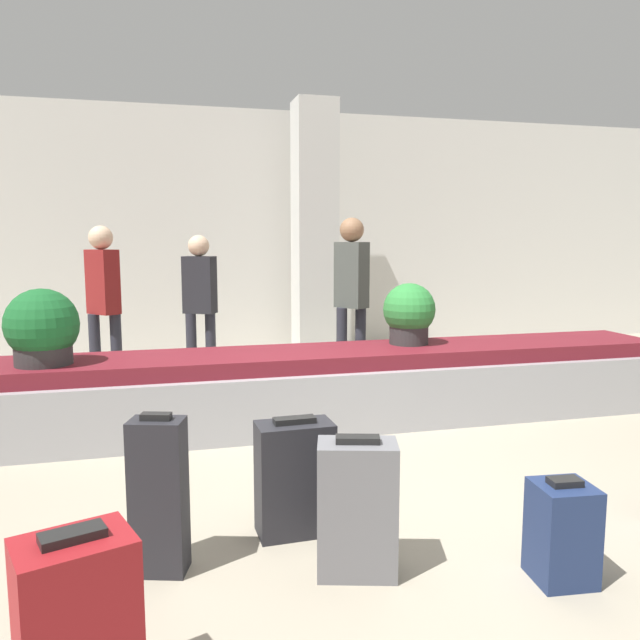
# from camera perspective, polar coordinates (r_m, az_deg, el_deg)

# --- Properties ---
(ground_plane) EXTENTS (18.00, 18.00, 0.00)m
(ground_plane) POSITION_cam_1_polar(r_m,az_deg,el_deg) (3.90, 5.87, -15.61)
(ground_plane) COLOR #9E937F
(back_wall) EXTENTS (18.00, 0.06, 3.20)m
(back_wall) POSITION_cam_1_polar(r_m,az_deg,el_deg) (8.47, -5.93, 7.95)
(back_wall) COLOR silver
(back_wall) RESTS_ON ground_plane
(carousel) EXTENTS (6.35, 0.91, 0.61)m
(carousel) POSITION_cam_1_polar(r_m,az_deg,el_deg) (5.21, 0.00, -6.20)
(carousel) COLOR #9E9EA3
(carousel) RESTS_ON ground_plane
(pillar) EXTENTS (0.50, 0.50, 3.20)m
(pillar) POSITION_cam_1_polar(r_m,az_deg,el_deg) (7.86, -0.50, 8.03)
(pillar) COLOR silver
(pillar) RESTS_ON ground_plane
(suitcase_0) EXTENTS (0.40, 0.24, 0.62)m
(suitcase_0) POSITION_cam_1_polar(r_m,az_deg,el_deg) (3.33, -2.32, -14.21)
(suitcase_0) COLOR #232328
(suitcase_0) RESTS_ON ground_plane
(suitcase_1) EXTENTS (0.28, 0.23, 0.75)m
(suitcase_1) POSITION_cam_1_polar(r_m,az_deg,el_deg) (3.04, -14.52, -15.31)
(suitcase_1) COLOR #232328
(suitcase_1) RESTS_ON ground_plane
(suitcase_3) EXTENTS (0.27, 0.27, 0.48)m
(suitcase_3) POSITION_cam_1_polar(r_m,az_deg,el_deg) (3.13, 21.25, -17.62)
(suitcase_3) COLOR navy
(suitcase_3) RESTS_ON ground_plane
(suitcase_4) EXTENTS (0.42, 0.36, 0.63)m
(suitcase_4) POSITION_cam_1_polar(r_m,az_deg,el_deg) (2.34, -21.29, -24.74)
(suitcase_4) COLOR maroon
(suitcase_4) RESTS_ON ground_plane
(suitcase_5) EXTENTS (0.40, 0.30, 0.65)m
(suitcase_5) POSITION_cam_1_polar(r_m,az_deg,el_deg) (2.96, 3.41, -16.79)
(suitcase_5) COLOR slate
(suitcase_5) RESTS_ON ground_plane
(potted_plant_0) EXTENTS (0.45, 0.45, 0.53)m
(potted_plant_0) POSITION_cam_1_polar(r_m,az_deg,el_deg) (5.46, 8.15, 0.58)
(potted_plant_0) COLOR #2D2D2D
(potted_plant_0) RESTS_ON carousel
(potted_plant_1) EXTENTS (0.52, 0.52, 0.56)m
(potted_plant_1) POSITION_cam_1_polar(r_m,az_deg,el_deg) (4.95, -24.06, -0.73)
(potted_plant_1) COLOR #2D2D2D
(potted_plant_1) RESTS_ON carousel
(traveler_0) EXTENTS (0.37, 0.31, 1.56)m
(traveler_0) POSITION_cam_1_polar(r_m,az_deg,el_deg) (6.63, -10.92, 2.08)
(traveler_0) COLOR #282833
(traveler_0) RESTS_ON ground_plane
(traveler_1) EXTENTS (0.33, 0.37, 1.73)m
(traveler_1) POSITION_cam_1_polar(r_m,az_deg,el_deg) (6.30, 2.89, 3.06)
(traveler_1) COLOR #282833
(traveler_1) RESTS_ON ground_plane
(traveler_2) EXTENTS (0.34, 0.36, 1.65)m
(traveler_2) POSITION_cam_1_polar(r_m,az_deg,el_deg) (6.45, -19.20, 2.22)
(traveler_2) COLOR #282833
(traveler_2) RESTS_ON ground_plane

